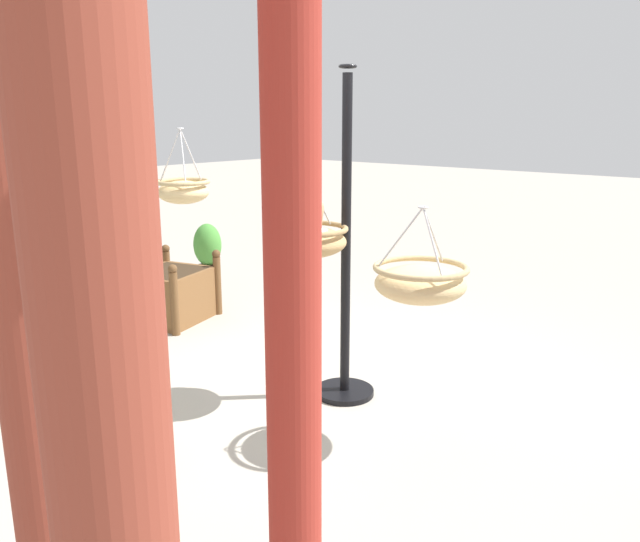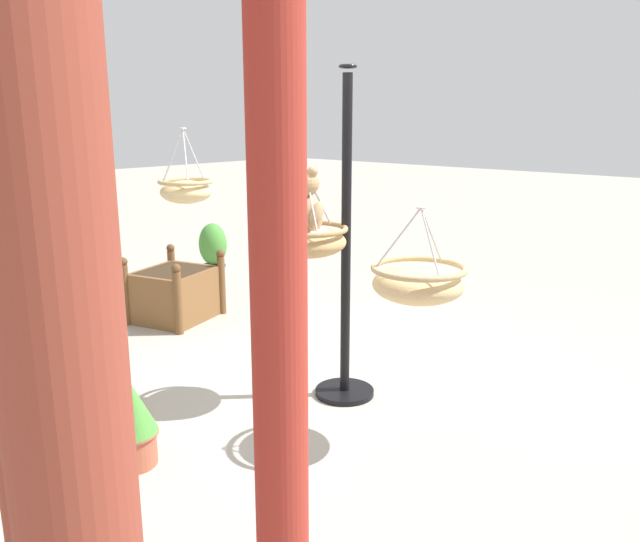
% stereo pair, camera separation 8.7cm
% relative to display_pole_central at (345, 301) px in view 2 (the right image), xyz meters
% --- Properties ---
extents(ground_plane, '(40.00, 40.00, 0.00)m').
position_rel_display_pole_central_xyz_m(ground_plane, '(0.12, 0.05, -0.73)').
color(ground_plane, '#A8A093').
extents(display_pole_central, '(0.44, 0.44, 2.37)m').
position_rel_display_pole_central_xyz_m(display_pole_central, '(0.00, 0.00, 0.00)').
color(display_pole_central, black).
rests_on(display_pole_central, ground).
extents(hanging_basket_with_teddy, '(0.58, 0.58, 0.58)m').
position_rel_display_pole_central_xyz_m(hanging_basket_with_teddy, '(0.15, 0.25, 0.47)').
color(hanging_basket_with_teddy, tan).
extents(teddy_bear, '(0.35, 0.32, 0.51)m').
position_rel_display_pole_central_xyz_m(teddy_bear, '(0.15, 0.27, 0.70)').
color(teddy_bear, tan).
extents(hanging_basket_left_high, '(0.58, 0.58, 0.58)m').
position_rel_display_pole_central_xyz_m(hanging_basket_left_high, '(-0.79, 0.27, 0.34)').
color(hanging_basket_left_high, tan).
extents(hanging_basket_right_low, '(0.46, 0.46, 0.62)m').
position_rel_display_pole_central_xyz_m(hanging_basket_right_low, '(1.58, 0.20, 0.71)').
color(hanging_basket_right_low, tan).
extents(greenhouse_pillar_left, '(0.37, 0.37, 2.73)m').
position_rel_display_pole_central_xyz_m(greenhouse_pillar_left, '(-1.34, 1.98, 0.59)').
color(greenhouse_pillar_left, '#9E2D23').
rests_on(greenhouse_pillar_left, ground).
extents(greenhouse_pillar_far_back, '(0.42, 0.42, 2.86)m').
position_rel_display_pole_central_xyz_m(greenhouse_pillar_far_back, '(-0.79, 2.61, 0.65)').
color(greenhouse_pillar_far_back, brown).
rests_on(greenhouse_pillar_far_back, ground).
extents(wooden_planter_box, '(0.91, 0.97, 0.69)m').
position_rel_display_pole_central_xyz_m(wooden_planter_box, '(2.46, -0.24, -0.45)').
color(wooden_planter_box, brown).
rests_on(wooden_planter_box, ground).
extents(potted_plant_fern_front, '(0.32, 0.32, 0.55)m').
position_rel_display_pole_central_xyz_m(potted_plant_fern_front, '(0.32, 1.60, -0.45)').
color(potted_plant_fern_front, '#AD563D').
rests_on(potted_plant_fern_front, ground).
extents(potted_plant_flowering_red, '(0.43, 0.43, 0.66)m').
position_rel_display_pole_central_xyz_m(potted_plant_flowering_red, '(1.12, 1.38, -0.40)').
color(potted_plant_flowering_red, '#AD563D').
rests_on(potted_plant_flowering_red, ground).
extents(potted_plant_small_succulent, '(0.33, 0.33, 0.80)m').
position_rel_display_pole_central_xyz_m(potted_plant_small_succulent, '(3.12, -1.27, -0.30)').
color(potted_plant_small_succulent, '#4C4C51').
rests_on(potted_plant_small_succulent, ground).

